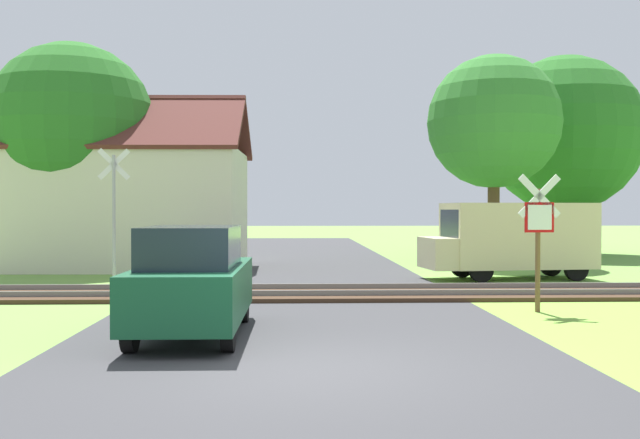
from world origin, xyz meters
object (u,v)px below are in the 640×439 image
house (133,205)px  tree_left (72,126)px  tree_far (564,134)px  mail_truck (512,237)px  crossing_sign_far (114,206)px  stop_sign_near (539,230)px  parked_car (193,281)px  tree_right (494,122)px

house → tree_left: size_ratio=1.04×
tree_far → tree_left: bearing=-160.8°
mail_truck → tree_left: bearing=66.8°
tree_left → crossing_sign_far: bearing=-62.1°
stop_sign_near → parked_car: 6.97m
house → tree_left: (-1.99, -0.29, 2.74)m
parked_car → tree_left: bearing=114.7°
mail_truck → stop_sign_near: bearing=160.6°
tree_far → house: bearing=-159.7°
tree_far → mail_truck: (-5.77, -11.10, -4.22)m
crossing_sign_far → parked_car: size_ratio=0.93×
tree_far → parked_car: (-13.80, -20.24, -4.57)m
tree_left → parked_car: bearing=-65.6°
stop_sign_near → tree_left: 16.95m
parked_car → tree_right: bearing=59.0°
crossing_sign_far → house: bearing=88.9°
crossing_sign_far → parked_car: 8.98m
tree_far → mail_truck: bearing=-117.5°
stop_sign_near → parked_car: stop_sign_near is taller
stop_sign_near → tree_right: tree_right is taller
tree_left → parked_car: (6.04, -13.34, -4.06)m
stop_sign_near → tree_far: (7.30, 17.81, 3.83)m
crossing_sign_far → tree_left: (-2.70, 5.10, 2.81)m
tree_right → tree_left: bearing=-173.6°
tree_far → tree_right: size_ratio=1.14×
tree_left → parked_car: size_ratio=1.94×
stop_sign_near → parked_car: (-6.49, -2.43, -0.74)m
tree_far → stop_sign_near: bearing=-112.3°
mail_truck → tree_far: bearing=-34.0°
tree_right → parked_car: 18.14m
tree_left → parked_car: tree_left is taller
crossing_sign_far → house: size_ratio=0.46×
stop_sign_near → crossing_sign_far: bearing=-35.2°
tree_far → crossing_sign_far: bearing=-145.0°
stop_sign_near → tree_left: (-12.53, 10.91, 3.32)m
house → tree_left: 3.41m
stop_sign_near → parked_car: size_ratio=0.69×
tree_far → tree_right: (-4.67, -5.21, -0.12)m
house → tree_right: size_ratio=1.03×
tree_left → tree_far: bearing=19.2°
tree_left → parked_car: 15.20m
tree_left → mail_truck: size_ratio=1.53×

